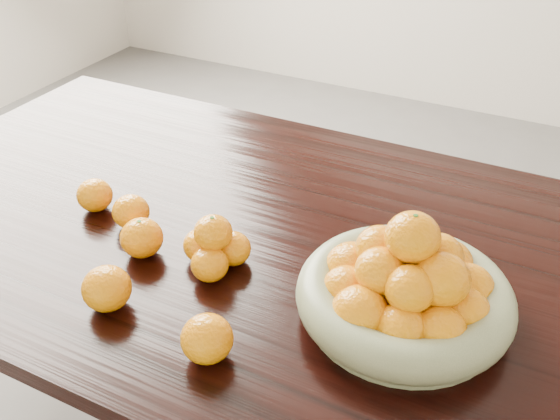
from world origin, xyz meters
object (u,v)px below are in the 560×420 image
at_px(fruit_bowl, 406,288).
at_px(orange_pyramid, 214,247).
at_px(loose_orange_0, 142,238).
at_px(dining_table, 295,275).

bearing_deg(fruit_bowl, orange_pyramid, -174.93).
distance_m(orange_pyramid, loose_orange_0, 0.15).
relative_size(dining_table, loose_orange_0, 23.83).
relative_size(dining_table, fruit_bowl, 5.38).
height_order(fruit_bowl, loose_orange_0, fruit_bowl).
bearing_deg(loose_orange_0, dining_table, 34.78).
relative_size(dining_table, orange_pyramid, 15.27).
height_order(dining_table, orange_pyramid, orange_pyramid).
distance_m(dining_table, loose_orange_0, 0.33).
bearing_deg(orange_pyramid, dining_table, 54.38).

